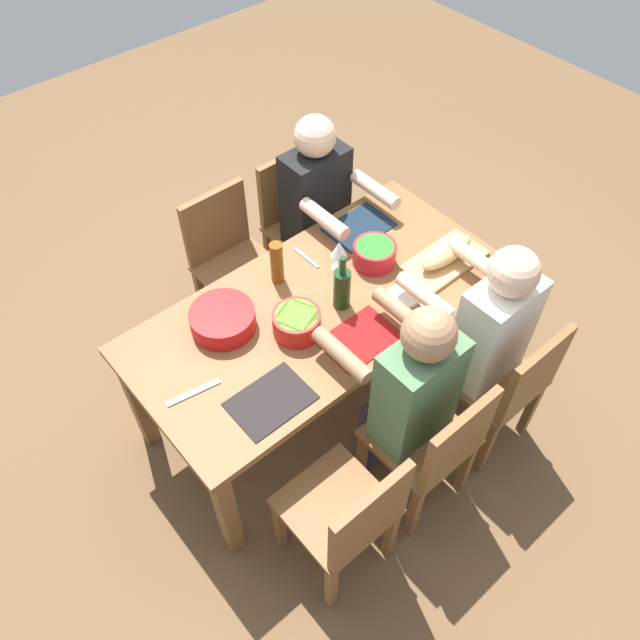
{
  "coord_description": "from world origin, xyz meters",
  "views": [
    {
      "loc": [
        1.23,
        1.43,
        2.88
      ],
      "look_at": [
        0.0,
        0.0,
        0.63
      ],
      "focal_mm": 35.7,
      "sensor_mm": 36.0,
      "label": 1
    }
  ],
  "objects_px": {
    "diner_far_left": "(485,330)",
    "bread_loaf": "(447,252)",
    "chair_far_center": "(435,445)",
    "chair_far_left": "(507,383)",
    "serving_bowl_fruit": "(223,319)",
    "diner_far_center": "(409,389)",
    "napkin_stack": "(402,298)",
    "beer_bottle": "(277,263)",
    "chair_near_center": "(230,257)",
    "chair_near_left": "(299,218)",
    "diner_near_left": "(320,205)",
    "chair_far_right": "(350,516)",
    "wine_bottle": "(342,288)",
    "serving_bowl_salad": "(297,322)",
    "wine_glass": "(339,250)",
    "cutting_board": "(445,260)",
    "dining_table": "(320,317)",
    "serving_bowl_greens": "(374,253)"
  },
  "relations": [
    {
      "from": "chair_far_center",
      "to": "chair_far_left",
      "type": "xyz_separation_m",
      "value": [
        -0.48,
        0.0,
        0.0
      ]
    },
    {
      "from": "napkin_stack",
      "to": "serving_bowl_fruit",
      "type": "bearing_deg",
      "value": -29.14
    },
    {
      "from": "serving_bowl_fruit",
      "to": "diner_near_left",
      "type": "bearing_deg",
      "value": -156.31
    },
    {
      "from": "diner_near_left",
      "to": "wine_bottle",
      "type": "bearing_deg",
      "value": 56.65
    },
    {
      "from": "cutting_board",
      "to": "chair_near_center",
      "type": "bearing_deg",
      "value": -55.98
    },
    {
      "from": "diner_far_center",
      "to": "chair_near_center",
      "type": "bearing_deg",
      "value": -90.0
    },
    {
      "from": "chair_far_left",
      "to": "wine_bottle",
      "type": "distance_m",
      "value": 0.88
    },
    {
      "from": "chair_far_right",
      "to": "wine_glass",
      "type": "height_order",
      "value": "wine_glass"
    },
    {
      "from": "chair_far_left",
      "to": "bread_loaf",
      "type": "relative_size",
      "value": 2.66
    },
    {
      "from": "bread_loaf",
      "to": "diner_near_left",
      "type": "bearing_deg",
      "value": -79.14
    },
    {
      "from": "chair_far_left",
      "to": "cutting_board",
      "type": "distance_m",
      "value": 0.64
    },
    {
      "from": "chair_far_center",
      "to": "chair_near_left",
      "type": "relative_size",
      "value": 1.0
    },
    {
      "from": "chair_near_left",
      "to": "bread_loaf",
      "type": "xyz_separation_m",
      "value": [
        -0.14,
        0.93,
        0.32
      ]
    },
    {
      "from": "diner_far_left",
      "to": "bread_loaf",
      "type": "distance_m",
      "value": 0.42
    },
    {
      "from": "diner_far_center",
      "to": "cutting_board",
      "type": "xyz_separation_m",
      "value": [
        -0.63,
        -0.38,
        0.05
      ]
    },
    {
      "from": "chair_near_center",
      "to": "chair_far_right",
      "type": "relative_size",
      "value": 1.0
    },
    {
      "from": "diner_far_left",
      "to": "beer_bottle",
      "type": "height_order",
      "value": "diner_far_left"
    },
    {
      "from": "chair_far_left",
      "to": "serving_bowl_greens",
      "type": "bearing_deg",
      "value": -81.6
    },
    {
      "from": "chair_near_center",
      "to": "serving_bowl_fruit",
      "type": "distance_m",
      "value": 0.77
    },
    {
      "from": "chair_near_left",
      "to": "chair_near_center",
      "type": "bearing_deg",
      "value": 0.0
    },
    {
      "from": "diner_far_left",
      "to": "napkin_stack",
      "type": "distance_m",
      "value": 0.39
    },
    {
      "from": "napkin_stack",
      "to": "diner_far_center",
      "type": "bearing_deg",
      "value": 49.08
    },
    {
      "from": "chair_near_left",
      "to": "diner_near_left",
      "type": "distance_m",
      "value": 0.28
    },
    {
      "from": "chair_far_left",
      "to": "dining_table",
      "type": "bearing_deg",
      "value": -57.04
    },
    {
      "from": "napkin_stack",
      "to": "chair_near_center",
      "type": "bearing_deg",
      "value": -72.81
    },
    {
      "from": "serving_bowl_fruit",
      "to": "chair_far_left",
      "type": "bearing_deg",
      "value": 133.98
    },
    {
      "from": "chair_far_center",
      "to": "diner_near_left",
      "type": "relative_size",
      "value": 0.71
    },
    {
      "from": "chair_far_left",
      "to": "chair_far_center",
      "type": "bearing_deg",
      "value": 0.0
    },
    {
      "from": "diner_far_left",
      "to": "serving_bowl_salad",
      "type": "xyz_separation_m",
      "value": [
        0.66,
        -0.51,
        0.1
      ]
    },
    {
      "from": "dining_table",
      "to": "diner_near_left",
      "type": "distance_m",
      "value": 0.74
    },
    {
      "from": "diner_near_left",
      "to": "chair_near_left",
      "type": "bearing_deg",
      "value": -90.0
    },
    {
      "from": "chair_near_left",
      "to": "beer_bottle",
      "type": "xyz_separation_m",
      "value": [
        0.53,
        0.5,
        0.37
      ]
    },
    {
      "from": "napkin_stack",
      "to": "cutting_board",
      "type": "bearing_deg",
      "value": -173.76
    },
    {
      "from": "serving_bowl_salad",
      "to": "bread_loaf",
      "type": "height_order",
      "value": "bread_loaf"
    },
    {
      "from": "chair_far_left",
      "to": "chair_near_left",
      "type": "relative_size",
      "value": 1.0
    },
    {
      "from": "chair_far_center",
      "to": "chair_near_left",
      "type": "bearing_deg",
      "value": -107.96
    },
    {
      "from": "chair_far_center",
      "to": "napkin_stack",
      "type": "height_order",
      "value": "chair_far_center"
    },
    {
      "from": "chair_far_center",
      "to": "chair_far_left",
      "type": "bearing_deg",
      "value": 180.0
    },
    {
      "from": "chair_near_center",
      "to": "wine_bottle",
      "type": "bearing_deg",
      "value": 95.11
    },
    {
      "from": "chair_near_left",
      "to": "diner_near_left",
      "type": "xyz_separation_m",
      "value": [
        -0.0,
        0.18,
        0.21
      ]
    },
    {
      "from": "serving_bowl_fruit",
      "to": "wine_glass",
      "type": "xyz_separation_m",
      "value": [
        -0.62,
        0.06,
        0.06
      ]
    },
    {
      "from": "diner_far_left",
      "to": "serving_bowl_salad",
      "type": "bearing_deg",
      "value": -37.62
    },
    {
      "from": "diner_far_center",
      "to": "napkin_stack",
      "type": "distance_m",
      "value": 0.46
    },
    {
      "from": "serving_bowl_salad",
      "to": "diner_far_left",
      "type": "bearing_deg",
      "value": 142.38
    },
    {
      "from": "diner_far_left",
      "to": "wine_bottle",
      "type": "height_order",
      "value": "diner_far_left"
    },
    {
      "from": "napkin_stack",
      "to": "chair_near_left",
      "type": "bearing_deg",
      "value": -100.89
    },
    {
      "from": "serving_bowl_salad",
      "to": "beer_bottle",
      "type": "relative_size",
      "value": 0.95
    },
    {
      "from": "chair_far_left",
      "to": "diner_near_left",
      "type": "height_order",
      "value": "diner_near_left"
    },
    {
      "from": "bread_loaf",
      "to": "napkin_stack",
      "type": "relative_size",
      "value": 2.29
    },
    {
      "from": "serving_bowl_fruit",
      "to": "bread_loaf",
      "type": "xyz_separation_m",
      "value": [
        -1.03,
        0.35,
        0.01
      ]
    }
  ]
}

